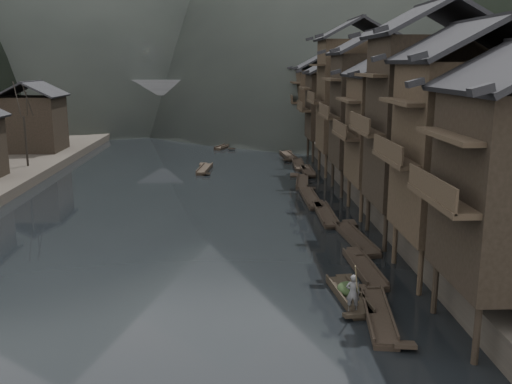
{
  "coord_description": "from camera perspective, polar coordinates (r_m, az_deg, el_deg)",
  "views": [
    {
      "loc": [
        4.65,
        -30.84,
        11.77
      ],
      "look_at": [
        6.21,
        10.14,
        2.5
      ],
      "focal_mm": 40.0,
      "sensor_mm": 36.0,
      "label": 1
    }
  ],
  "objects": [
    {
      "name": "water",
      "position": [
        33.33,
        -10.16,
        -8.15
      ],
      "size": [
        300.0,
        300.0,
        0.0
      ],
      "primitive_type": "plane",
      "color": "black",
      "rests_on": "ground"
    },
    {
      "name": "right_bank",
      "position": [
        77.83,
        20.85,
        3.88
      ],
      "size": [
        40.0,
        200.0,
        1.8
      ],
      "primitive_type": "cube",
      "color": "#2D2823",
      "rests_on": "ground"
    },
    {
      "name": "stilt_houses",
      "position": [
        51.49,
        12.19,
        9.33
      ],
      "size": [
        9.0,
        67.6,
        16.57
      ],
      "color": "black",
      "rests_on": "ground"
    },
    {
      "name": "moored_sampans",
      "position": [
        59.09,
        4.88,
        1.4
      ],
      "size": [
        3.31,
        71.95,
        0.47
      ],
      "color": "black",
      "rests_on": "water"
    },
    {
      "name": "midriver_boats",
      "position": [
        77.77,
        -4.04,
        4.15
      ],
      "size": [
        4.34,
        29.76,
        0.45
      ],
      "color": "black",
      "rests_on": "water"
    },
    {
      "name": "stone_bridge",
      "position": [
        103.16,
        -4.82,
        8.99
      ],
      "size": [
        40.0,
        6.0,
        9.0
      ],
      "color": "#4C4C4F",
      "rests_on": "ground"
    },
    {
      "name": "hero_sampan",
      "position": [
        29.91,
        9.26,
        -10.18
      ],
      "size": [
        1.63,
        5.4,
        0.44
      ],
      "color": "black",
      "rests_on": "water"
    },
    {
      "name": "cargo_heap",
      "position": [
        29.92,
        9.26,
        -8.96
      ],
      "size": [
        1.18,
        1.54,
        0.71
      ],
      "primitive_type": "ellipsoid",
      "color": "black",
      "rests_on": "hero_sampan"
    },
    {
      "name": "boatman",
      "position": [
        27.75,
        9.69,
        -9.47
      ],
      "size": [
        0.76,
        0.58,
        1.85
      ],
      "primitive_type": "imported",
      "rotation": [
        0.0,
        0.0,
        2.92
      ],
      "color": "#4D4C4F",
      "rests_on": "hero_sampan"
    },
    {
      "name": "bamboo_pole",
      "position": [
        26.95,
        10.31,
        -4.44
      ],
      "size": [
        0.86,
        2.31,
        3.23
      ],
      "primitive_type": "cylinder",
      "rotation": [
        0.64,
        0.0,
        -0.34
      ],
      "color": "#8C7A51",
      "rests_on": "boatman"
    }
  ]
}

